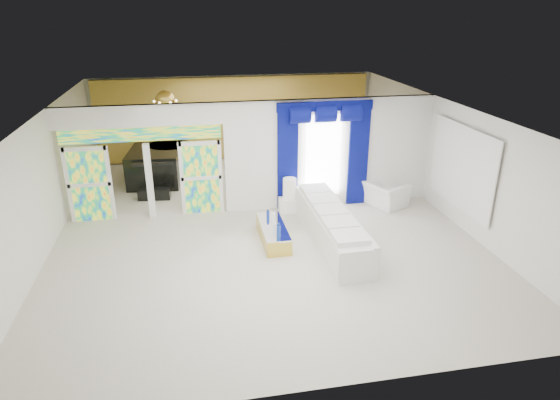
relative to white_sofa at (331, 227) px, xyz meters
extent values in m
plane|color=#B7AF9E|center=(-1.50, 1.37, -0.37)|extent=(12.00, 12.00, 0.00)
cube|color=white|center=(0.65, 2.37, 1.13)|extent=(5.70, 0.18, 3.00)
cube|color=white|center=(-4.35, 2.37, 2.35)|extent=(4.30, 0.18, 0.55)
cube|color=#994C3F|center=(-5.78, 2.37, 0.63)|extent=(0.95, 0.04, 2.00)
cube|color=#994C3F|center=(-2.93, 2.37, 0.63)|extent=(0.95, 0.04, 2.00)
cube|color=#994C3F|center=(-4.35, 2.37, 1.88)|extent=(4.00, 0.05, 0.35)
cube|color=white|center=(0.40, 2.27, 1.08)|extent=(1.00, 0.02, 2.30)
cube|color=#030C49|center=(-0.60, 2.24, 1.03)|extent=(0.55, 0.10, 2.80)
cube|color=#030C49|center=(1.40, 2.24, 1.03)|extent=(0.55, 0.10, 2.80)
cube|color=#030C49|center=(0.40, 2.24, 2.45)|extent=(2.60, 0.12, 0.25)
cube|color=white|center=(3.44, 0.37, 1.18)|extent=(0.04, 2.70, 1.90)
cube|color=gold|center=(-1.50, 7.27, 1.13)|extent=(9.70, 0.12, 2.90)
cube|color=white|center=(0.00, 0.00, 0.00)|extent=(0.88, 3.91, 0.74)
cube|color=gold|center=(-1.35, 0.30, -0.18)|extent=(0.59, 1.71, 0.38)
cube|color=white|center=(-0.30, 1.95, -0.18)|extent=(1.18, 0.42, 0.39)
cylinder|color=white|center=(-0.60, 1.95, 0.30)|extent=(0.36, 0.36, 0.58)
imported|color=white|center=(2.15, 1.89, -0.03)|extent=(1.27, 1.34, 0.68)
cube|color=black|center=(-4.29, 5.23, 0.15)|extent=(1.76, 2.20, 1.04)
cube|color=black|center=(-4.29, 3.63, -0.22)|extent=(0.95, 0.44, 0.31)
cube|color=tan|center=(-5.97, 4.16, 0.02)|extent=(0.58, 0.53, 0.79)
sphere|color=gold|center=(-3.80, 4.77, 2.28)|extent=(0.60, 0.60, 0.60)
cylinder|color=#163598|center=(-1.31, -0.19, 0.13)|extent=(0.09, 0.09, 0.25)
cylinder|color=navy|center=(-1.39, 0.81, 0.09)|extent=(0.08, 0.08, 0.17)
cylinder|color=white|center=(-1.28, 0.66, 0.07)|extent=(0.11, 0.11, 0.12)
cylinder|color=silver|center=(-1.34, 0.06, 0.07)|extent=(0.10, 0.10, 0.12)
camera|label=1|loc=(-3.13, -10.03, 4.92)|focal=31.08mm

